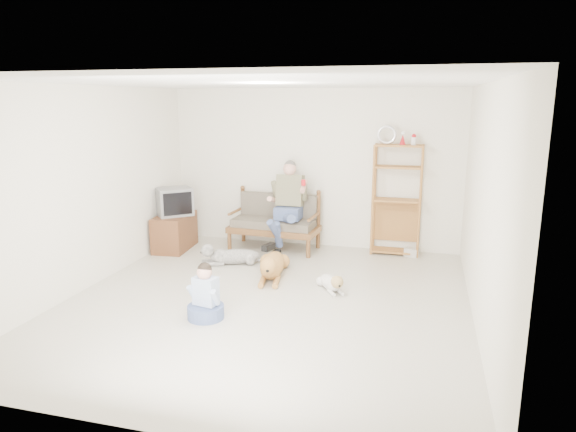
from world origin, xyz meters
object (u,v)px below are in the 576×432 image
(loveseat, at_px, (275,221))
(tv_stand, at_px, (174,232))
(etagere, at_px, (397,199))
(golden_retriever, at_px, (272,266))

(loveseat, distance_m, tv_stand, 1.74)
(loveseat, relative_size, etagere, 0.73)
(tv_stand, xyz_separation_m, golden_retriever, (2.02, -0.93, -0.13))
(loveseat, height_order, tv_stand, loveseat)
(etagere, relative_size, tv_stand, 2.26)
(loveseat, distance_m, etagere, 2.07)
(tv_stand, distance_m, golden_retriever, 2.23)
(tv_stand, height_order, golden_retriever, tv_stand)
(loveseat, xyz_separation_m, etagere, (2.01, 0.19, 0.45))
(etagere, distance_m, golden_retriever, 2.43)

